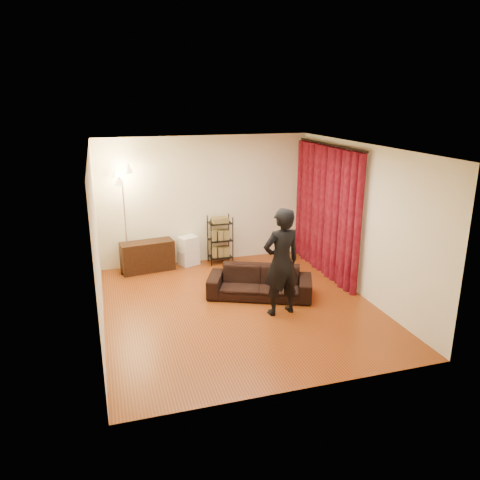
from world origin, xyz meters
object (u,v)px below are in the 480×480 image
object	(u,v)px
sofa	(260,282)
storage_boxes	(189,251)
media_cabinet	(148,256)
wire_shelf	(220,240)
floor_lamp	(125,222)
person	(281,262)

from	to	relation	value
sofa	storage_boxes	world-z (taller)	storage_boxes
sofa	media_cabinet	distance (m)	2.61
wire_shelf	sofa	bearing A→B (deg)	-107.00
storage_boxes	floor_lamp	world-z (taller)	floor_lamp
storage_boxes	floor_lamp	bearing A→B (deg)	-174.00
person	wire_shelf	distance (m)	2.72
storage_boxes	wire_shelf	distance (m)	0.71
person	media_cabinet	bearing A→B (deg)	-63.23
floor_lamp	sofa	bearing A→B (deg)	-40.46
sofa	media_cabinet	size ratio (longest dim) A/B	1.72
storage_boxes	wire_shelf	world-z (taller)	wire_shelf
media_cabinet	wire_shelf	distance (m)	1.57
person	wire_shelf	bearing A→B (deg)	-91.55
sofa	person	distance (m)	0.98
media_cabinet	wire_shelf	world-z (taller)	wire_shelf
sofa	media_cabinet	world-z (taller)	media_cabinet
person	floor_lamp	bearing A→B (deg)	-57.46
storage_boxes	sofa	bearing A→B (deg)	-65.56
media_cabinet	wire_shelf	size ratio (longest dim) A/B	1.03
floor_lamp	media_cabinet	bearing A→B (deg)	5.74
media_cabinet	floor_lamp	distance (m)	0.87
media_cabinet	floor_lamp	bearing A→B (deg)	177.79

